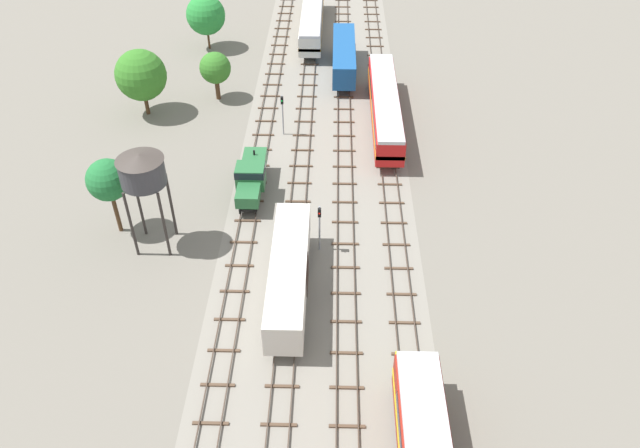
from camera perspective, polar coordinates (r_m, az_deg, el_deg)
ground_plane at (r=69.12m, az=0.36°, el=8.33°), size 480.00×480.00×0.00m
ballast_bed at (r=69.12m, az=0.36°, el=8.34°), size 17.41×176.00×0.01m
track_far_left at (r=70.33m, az=-5.16°, el=8.89°), size 2.40×126.00×0.29m
track_left at (r=69.98m, az=-1.47°, el=8.87°), size 2.40×126.00×0.29m
track_centre_left at (r=69.91m, az=2.23°, el=8.82°), size 2.40×126.00×0.29m
track_centre at (r=70.13m, az=5.93°, el=8.74°), size 2.40×126.00×0.29m
freight_boxcar_left_near at (r=48.03m, az=-2.88°, el=-4.55°), size 2.87×14.00×3.60m
shunter_loco_far_left_mid at (r=59.22m, az=-6.37°, el=4.46°), size 2.74×8.46×3.10m
diesel_railcar_centre_midfar at (r=69.71m, az=6.03°, el=10.86°), size 2.96×20.50×3.80m
freight_boxcar_centre_left_far at (r=81.35m, az=2.23°, el=15.31°), size 2.87×14.00×3.60m
passenger_coach_left_farther at (r=93.35m, az=-0.72°, el=18.72°), size 2.96×22.00×3.80m
water_tower at (r=51.39m, az=-16.15°, el=4.76°), size 3.87×3.87×9.32m
signal_post_nearest at (r=67.59m, az=-3.49°, el=10.48°), size 0.28×0.47×4.76m
signal_post_near at (r=51.64m, az=-0.05°, el=0.11°), size 0.28×0.47×4.71m
lineside_tree_0 at (r=55.22m, az=-19.01°, el=3.84°), size 3.67×3.67×7.39m
lineside_tree_1 at (r=73.54m, az=-16.23°, el=13.07°), size 5.71×5.71×7.71m
lineside_tree_2 at (r=75.47m, az=-9.66°, el=14.01°), size 3.69×3.69×5.83m
lineside_tree_3 at (r=88.95m, az=-10.52°, el=18.46°), size 5.25×5.25×7.34m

